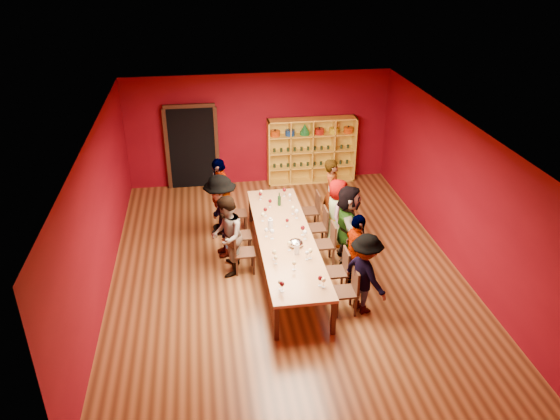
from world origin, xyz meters
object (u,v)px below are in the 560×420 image
object	(u,v)px
person_left_3	(221,217)
chair_person_right_3	(320,225)
chair_person_left_2	(240,250)
chair_person_right_1	(340,269)
person_left_2	(227,236)
spittoon_bowl	(296,243)
person_right_0	(365,274)
person_right_1	(356,254)
chair_person_right_0	(349,288)
person_right_3	(337,213)
person_right_2	(348,224)
chair_person_right_4	(313,208)
chair_person_left_3	(238,233)
chair_person_left_4	(234,211)
chair_person_right_2	(328,241)
tasting_table	(285,239)
person_left_4	(220,196)
person_right_4	(332,194)
shelving_unit	(311,147)
wine_bottle	(279,201)

from	to	relation	value
person_left_3	chair_person_right_3	xyz separation A→B (m)	(2.15, 0.10, -0.42)
chair_person_left_2	chair_person_right_1	world-z (taller)	same
person_left_2	spittoon_bowl	xyz separation A→B (m)	(1.31, -0.43, -0.02)
person_right_0	person_right_1	distance (m)	0.65
chair_person_right_0	person_right_3	world-z (taller)	person_right_3
person_right_3	person_right_2	bearing A→B (deg)	-159.68
person_right_1	chair_person_right_4	bearing A→B (deg)	3.19
chair_person_right_1	chair_person_left_3	bearing A→B (deg)	137.56
chair_person_left_2	chair_person_right_0	size ratio (longest dim) A/B	1.00
chair_person_left_3	person_right_0	bearing A→B (deg)	-47.83
chair_person_right_0	chair_person_right_4	bearing A→B (deg)	90.00
chair_person_left_2	chair_person_left_4	size ratio (longest dim) A/B	1.00
person_right_1	chair_person_right_2	size ratio (longest dim) A/B	1.81
tasting_table	person_left_4	xyz separation A→B (m)	(-1.20, 1.75, 0.21)
tasting_table	spittoon_bowl	world-z (taller)	spittoon_bowl
chair_person_left_2	person_left_4	size ratio (longest dim) A/B	0.49
chair_person_right_2	person_right_3	distance (m)	0.85
tasting_table	person_right_4	size ratio (longest dim) A/B	2.68
shelving_unit	wine_bottle	bearing A→B (deg)	-114.20
person_left_3	person_right_3	world-z (taller)	person_left_3
chair_person_right_4	spittoon_bowl	distance (m)	2.21
person_left_3	tasting_table	bearing A→B (deg)	52.24
tasting_table	person_left_3	bearing A→B (deg)	149.50
chair_person_right_1	person_right_4	bearing A→B (deg)	80.36
chair_person_right_0	spittoon_bowl	world-z (taller)	spittoon_bowl
tasting_table	person_right_0	distance (m)	1.98
chair_person_left_2	chair_person_left_4	world-z (taller)	same
chair_person_left_4	person_right_3	bearing A→B (deg)	-22.96
tasting_table	person_right_1	xyz separation A→B (m)	(1.21, -0.94, 0.11)
chair_person_right_0	person_right_0	xyz separation A→B (m)	(0.28, 0.00, 0.28)
person_left_4	person_right_3	xyz separation A→B (m)	(2.47, -0.92, -0.14)
chair_person_right_3	person_right_3	size ratio (longest dim) A/B	0.58
person_right_3	chair_person_right_4	world-z (taller)	person_right_3
person_left_4	chair_person_right_0	world-z (taller)	person_left_4
person_right_2	person_right_4	world-z (taller)	person_right_2
person_left_2	chair_person_right_1	bearing A→B (deg)	73.13
chair_person_left_4	wine_bottle	distance (m)	1.12
chair_person_right_0	shelving_unit	bearing A→B (deg)	85.29
chair_person_left_3	person_right_1	distance (m)	2.71
person_right_4	shelving_unit	bearing A→B (deg)	18.41
person_right_3	spittoon_bowl	distance (m)	1.67
tasting_table	wine_bottle	xyz separation A→B (m)	(0.09, 1.40, 0.17)
chair_person_right_3	spittoon_bowl	world-z (taller)	spittoon_bowl
person_right_4	person_right_2	bearing A→B (deg)	-161.77
chair_person_right_2	person_right_3	bearing A→B (deg)	63.48
person_right_2	wine_bottle	world-z (taller)	person_right_2
person_left_2	chair_person_left_4	bearing A→B (deg)	179.47
chair_person_right_0	person_right_3	xyz separation A→B (m)	(0.36, 2.41, 0.27)
person_right_1	chair_person_right_2	world-z (taller)	person_right_1
person_right_4	spittoon_bowl	size ratio (longest dim) A/B	5.72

